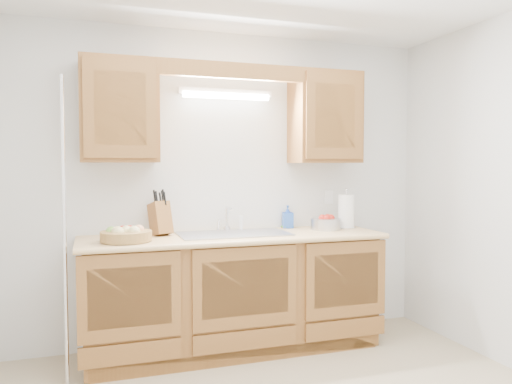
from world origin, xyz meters
name	(u,v)px	position (x,y,z in m)	size (l,w,h in m)	color
room	(295,199)	(0.00, 0.00, 1.25)	(3.52, 3.50, 2.50)	tan
base_cabinets	(234,294)	(0.00, 1.20, 0.44)	(2.20, 0.60, 0.86)	brown
countertop	(234,237)	(0.00, 1.19, 0.88)	(2.30, 0.63, 0.04)	tan
upper_cabinet_left	(119,111)	(-0.83, 1.33, 1.83)	(0.55, 0.33, 0.75)	brown
upper_cabinet_right	(325,118)	(0.83, 1.33, 1.83)	(0.55, 0.33, 0.75)	brown
valance	(234,71)	(0.00, 1.19, 2.14)	(2.20, 0.05, 0.12)	brown
fluorescent_fixture	(226,94)	(0.00, 1.42, 2.00)	(0.76, 0.08, 0.08)	white
sink	(234,244)	(0.00, 1.21, 0.83)	(0.84, 0.46, 0.36)	#9E9EA3
wire_shelf_pole	(64,232)	(-1.20, 0.94, 1.00)	(0.03, 0.03, 2.00)	silver
outlet_plate	(329,197)	(0.95, 1.49, 1.15)	(0.08, 0.01, 0.12)	white
fruit_basket	(126,235)	(-0.81, 1.08, 0.95)	(0.44, 0.44, 0.11)	#B18847
knife_block	(160,218)	(-0.54, 1.34, 1.03)	(0.19, 0.24, 0.36)	brown
orange_canister	(159,220)	(-0.54, 1.38, 1.01)	(0.07, 0.07, 0.23)	#CE620B
soap_bottle	(288,217)	(0.54, 1.44, 1.00)	(0.09, 0.09, 0.19)	blue
sponge	(288,227)	(0.54, 1.44, 0.91)	(0.11, 0.08, 0.02)	#CC333F
paper_towel	(346,212)	(1.00, 1.27, 1.04)	(0.16, 0.16, 0.34)	silver
apple_bowl	(326,223)	(0.80, 1.23, 0.96)	(0.25, 0.25, 0.13)	silver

